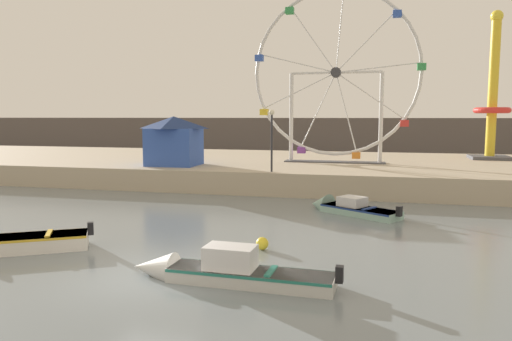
{
  "coord_description": "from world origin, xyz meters",
  "views": [
    {
      "loc": [
        6.38,
        -12.39,
        4.6
      ],
      "look_at": [
        0.9,
        9.22,
        2.1
      ],
      "focal_mm": 34.11,
      "sensor_mm": 36.0,
      "label": 1
    }
  ],
  "objects_px": {
    "ferris_wheel_white_frame": "(336,76)",
    "drop_tower_yellow_tower": "(492,103)",
    "motorboat_seafoam": "(345,207)",
    "motorboat_pale_grey": "(218,271)",
    "motorboat_white_red_stripe": "(13,244)",
    "promenade_lamp_near": "(272,131)",
    "mooring_buoy_orange": "(262,244)",
    "carnival_booth_blue_tent": "(174,140)"
  },
  "relations": [
    {
      "from": "motorboat_pale_grey",
      "to": "promenade_lamp_near",
      "type": "bearing_deg",
      "value": -81.58
    },
    {
      "from": "motorboat_seafoam",
      "to": "motorboat_pale_grey",
      "type": "xyz_separation_m",
      "value": [
        -2.77,
        -10.75,
        0.05
      ]
    },
    {
      "from": "motorboat_pale_grey",
      "to": "promenade_lamp_near",
      "type": "distance_m",
      "value": 15.56
    },
    {
      "from": "drop_tower_yellow_tower",
      "to": "promenade_lamp_near",
      "type": "height_order",
      "value": "drop_tower_yellow_tower"
    },
    {
      "from": "motorboat_seafoam",
      "to": "motorboat_pale_grey",
      "type": "bearing_deg",
      "value": 108.15
    },
    {
      "from": "motorboat_white_red_stripe",
      "to": "ferris_wheel_white_frame",
      "type": "xyz_separation_m",
      "value": [
        8.96,
        20.68,
        7.09
      ]
    },
    {
      "from": "carnival_booth_blue_tent",
      "to": "mooring_buoy_orange",
      "type": "xyz_separation_m",
      "value": [
        9.3,
        -13.77,
        -2.82
      ]
    },
    {
      "from": "drop_tower_yellow_tower",
      "to": "carnival_booth_blue_tent",
      "type": "relative_size",
      "value": 3.08
    },
    {
      "from": "motorboat_white_red_stripe",
      "to": "mooring_buoy_orange",
      "type": "bearing_deg",
      "value": 164.97
    },
    {
      "from": "motorboat_seafoam",
      "to": "motorboat_white_red_stripe",
      "type": "distance_m",
      "value": 14.23
    },
    {
      "from": "carnival_booth_blue_tent",
      "to": "promenade_lamp_near",
      "type": "bearing_deg",
      "value": -18.68
    },
    {
      "from": "mooring_buoy_orange",
      "to": "drop_tower_yellow_tower",
      "type": "bearing_deg",
      "value": 63.52
    },
    {
      "from": "motorboat_seafoam",
      "to": "motorboat_pale_grey",
      "type": "distance_m",
      "value": 11.1
    },
    {
      "from": "motorboat_seafoam",
      "to": "mooring_buoy_orange",
      "type": "height_order",
      "value": "motorboat_seafoam"
    },
    {
      "from": "promenade_lamp_near",
      "to": "mooring_buoy_orange",
      "type": "bearing_deg",
      "value": -79.13
    },
    {
      "from": "motorboat_seafoam",
      "to": "promenade_lamp_near",
      "type": "xyz_separation_m",
      "value": [
        -4.54,
        4.31,
        3.51
      ]
    },
    {
      "from": "motorboat_pale_grey",
      "to": "motorboat_white_red_stripe",
      "type": "distance_m",
      "value": 7.78
    },
    {
      "from": "ferris_wheel_white_frame",
      "to": "drop_tower_yellow_tower",
      "type": "distance_m",
      "value": 12.68
    },
    {
      "from": "drop_tower_yellow_tower",
      "to": "motorboat_pale_grey",
      "type": "bearing_deg",
      "value": -114.33
    },
    {
      "from": "motorboat_pale_grey",
      "to": "motorboat_white_red_stripe",
      "type": "height_order",
      "value": "motorboat_pale_grey"
    },
    {
      "from": "motorboat_pale_grey",
      "to": "carnival_booth_blue_tent",
      "type": "height_order",
      "value": "carnival_booth_blue_tent"
    },
    {
      "from": "drop_tower_yellow_tower",
      "to": "promenade_lamp_near",
      "type": "distance_m",
      "value": 18.97
    },
    {
      "from": "carnival_booth_blue_tent",
      "to": "mooring_buoy_orange",
      "type": "distance_m",
      "value": 16.86
    },
    {
      "from": "motorboat_white_red_stripe",
      "to": "drop_tower_yellow_tower",
      "type": "relative_size",
      "value": 0.39
    },
    {
      "from": "motorboat_pale_grey",
      "to": "drop_tower_yellow_tower",
      "type": "bearing_deg",
      "value": -112.65
    },
    {
      "from": "motorboat_pale_grey",
      "to": "mooring_buoy_orange",
      "type": "height_order",
      "value": "motorboat_pale_grey"
    },
    {
      "from": "ferris_wheel_white_frame",
      "to": "motorboat_white_red_stripe",
      "type": "bearing_deg",
      "value": -113.43
    },
    {
      "from": "motorboat_seafoam",
      "to": "motorboat_white_red_stripe",
      "type": "height_order",
      "value": "motorboat_white_red_stripe"
    },
    {
      "from": "motorboat_seafoam",
      "to": "promenade_lamp_near",
      "type": "distance_m",
      "value": 7.18
    },
    {
      "from": "drop_tower_yellow_tower",
      "to": "carnival_booth_blue_tent",
      "type": "xyz_separation_m",
      "value": [
        -21.28,
        -10.28,
        -2.52
      ]
    },
    {
      "from": "ferris_wheel_white_frame",
      "to": "carnival_booth_blue_tent",
      "type": "relative_size",
      "value": 3.36
    },
    {
      "from": "motorboat_seafoam",
      "to": "motorboat_white_red_stripe",
      "type": "xyz_separation_m",
      "value": [
        -10.47,
        -9.64,
        0.04
      ]
    },
    {
      "from": "drop_tower_yellow_tower",
      "to": "promenade_lamp_near",
      "type": "bearing_deg",
      "value": -138.82
    },
    {
      "from": "drop_tower_yellow_tower",
      "to": "ferris_wheel_white_frame",
      "type": "bearing_deg",
      "value": -152.96
    },
    {
      "from": "drop_tower_yellow_tower",
      "to": "carnival_booth_blue_tent",
      "type": "bearing_deg",
      "value": -154.22
    },
    {
      "from": "motorboat_seafoam",
      "to": "ferris_wheel_white_frame",
      "type": "height_order",
      "value": "ferris_wheel_white_frame"
    },
    {
      "from": "motorboat_seafoam",
      "to": "carnival_booth_blue_tent",
      "type": "relative_size",
      "value": 1.32
    },
    {
      "from": "motorboat_seafoam",
      "to": "mooring_buoy_orange",
      "type": "relative_size",
      "value": 10.72
    },
    {
      "from": "promenade_lamp_near",
      "to": "mooring_buoy_orange",
      "type": "height_order",
      "value": "promenade_lamp_near"
    },
    {
      "from": "motorboat_pale_grey",
      "to": "motorboat_seafoam",
      "type": "bearing_deg",
      "value": -102.74
    },
    {
      "from": "motorboat_seafoam",
      "to": "motorboat_pale_grey",
      "type": "height_order",
      "value": "motorboat_pale_grey"
    },
    {
      "from": "carnival_booth_blue_tent",
      "to": "promenade_lamp_near",
      "type": "relative_size",
      "value": 0.99
    }
  ]
}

